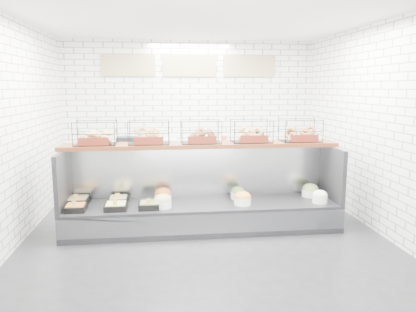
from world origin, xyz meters
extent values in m
plane|color=black|center=(0.00, 0.00, 0.00)|extent=(5.50, 5.50, 0.00)
cube|color=white|center=(0.00, 2.75, 1.50)|extent=(5.00, 0.02, 3.00)
cube|color=white|center=(-2.50, 0.00, 1.50)|extent=(0.02, 5.50, 3.00)
cube|color=white|center=(2.50, 0.00, 1.50)|extent=(0.02, 5.50, 3.00)
cube|color=white|center=(0.00, 0.00, 3.00)|extent=(5.00, 5.50, 0.02)
cube|color=tan|center=(-1.20, 2.72, 2.50)|extent=(1.05, 0.03, 0.42)
cube|color=tan|center=(0.00, 2.72, 2.50)|extent=(1.05, 0.03, 0.42)
cube|color=tan|center=(1.20, 2.72, 2.50)|extent=(1.05, 0.03, 0.42)
cube|color=black|center=(0.00, 0.30, 0.20)|extent=(4.00, 0.90, 0.40)
cube|color=#93969B|center=(0.00, -0.14, 0.22)|extent=(4.00, 0.03, 0.28)
cube|color=#93969B|center=(0.00, 0.71, 0.80)|extent=(4.00, 0.08, 0.80)
cube|color=black|center=(-1.97, 0.30, 0.80)|extent=(0.06, 0.90, 0.80)
cube|color=black|center=(1.97, 0.30, 0.80)|extent=(0.06, 0.90, 0.80)
cube|color=black|center=(-1.78, 0.09, 0.44)|extent=(0.27, 0.27, 0.08)
cube|color=#C9782A|center=(-1.78, 0.09, 0.48)|extent=(0.23, 0.23, 0.04)
cube|color=gold|center=(-1.78, 0.00, 0.53)|extent=(0.06, 0.01, 0.08)
cube|color=black|center=(-1.83, 0.47, 0.44)|extent=(0.32, 0.32, 0.08)
cube|color=tan|center=(-1.83, 0.47, 0.48)|extent=(0.27, 0.27, 0.04)
cube|color=gold|center=(-1.83, 0.36, 0.53)|extent=(0.06, 0.01, 0.08)
cube|color=black|center=(-1.23, 0.10, 0.44)|extent=(0.31, 0.31, 0.08)
cube|color=#EFE77A|center=(-1.23, 0.10, 0.48)|extent=(0.26, 0.26, 0.04)
cube|color=gold|center=(-1.23, -0.01, 0.53)|extent=(0.06, 0.01, 0.08)
cube|color=black|center=(-1.23, 0.44, 0.44)|extent=(0.28, 0.28, 0.08)
cube|color=#DBCB86|center=(-1.23, 0.44, 0.48)|extent=(0.24, 0.24, 0.04)
cube|color=gold|center=(-1.23, 0.34, 0.53)|extent=(0.06, 0.01, 0.08)
cube|color=black|center=(-0.78, 0.10, 0.44)|extent=(0.28, 0.28, 0.08)
cube|color=olive|center=(-0.78, 0.10, 0.48)|extent=(0.24, 0.24, 0.04)
cube|color=gold|center=(-0.78, 0.00, 0.53)|extent=(0.06, 0.01, 0.08)
cylinder|color=white|center=(-0.59, 0.12, 0.46)|extent=(0.25, 0.25, 0.11)
ellipsoid|color=tan|center=(-0.59, 0.12, 0.52)|extent=(0.25, 0.25, 0.17)
cylinder|color=white|center=(-0.58, 0.47, 0.46)|extent=(0.26, 0.26, 0.11)
ellipsoid|color=orange|center=(-0.58, 0.47, 0.52)|extent=(0.25, 0.25, 0.18)
cylinder|color=white|center=(0.56, 0.13, 0.46)|extent=(0.25, 0.25, 0.11)
ellipsoid|color=orange|center=(0.56, 0.13, 0.52)|extent=(0.24, 0.24, 0.17)
cylinder|color=white|center=(0.56, 0.45, 0.46)|extent=(0.22, 0.22, 0.11)
ellipsoid|color=#5D7E40|center=(0.56, 0.45, 0.52)|extent=(0.21, 0.21, 0.15)
cylinder|color=white|center=(1.72, 0.09, 0.46)|extent=(0.22, 0.22, 0.11)
ellipsoid|color=silver|center=(1.72, 0.09, 0.52)|extent=(0.22, 0.22, 0.15)
cylinder|color=white|center=(1.71, 0.45, 0.46)|extent=(0.26, 0.26, 0.11)
ellipsoid|color=#82994D|center=(1.71, 0.45, 0.52)|extent=(0.25, 0.25, 0.18)
cube|color=#49200F|center=(0.00, 0.52, 1.23)|extent=(4.10, 0.50, 0.06)
cube|color=black|center=(-1.53, 0.52, 1.43)|extent=(0.60, 0.38, 0.34)
cube|color=#5A1B10|center=(-1.53, 0.32, 1.33)|extent=(0.42, 0.02, 0.11)
cube|color=black|center=(-0.77, 0.52, 1.43)|extent=(0.60, 0.38, 0.34)
cube|color=#5A1B10|center=(-0.77, 0.32, 1.33)|extent=(0.42, 0.02, 0.11)
cube|color=black|center=(0.00, 0.52, 1.43)|extent=(0.60, 0.38, 0.34)
cube|color=#5A1B10|center=(0.00, 0.32, 1.33)|extent=(0.42, 0.02, 0.11)
cube|color=black|center=(0.77, 0.52, 1.43)|extent=(0.60, 0.38, 0.34)
cube|color=#5A1B10|center=(0.77, 0.32, 1.33)|extent=(0.42, 0.02, 0.11)
cube|color=black|center=(1.53, 0.52, 1.43)|extent=(0.60, 0.38, 0.34)
cube|color=#5A1B10|center=(1.53, 0.32, 1.33)|extent=(0.42, 0.02, 0.11)
cube|color=#93969B|center=(0.00, 2.43, 0.45)|extent=(4.00, 0.60, 0.90)
cube|color=black|center=(-1.23, 2.38, 1.02)|extent=(0.40, 0.30, 0.24)
cube|color=silver|center=(-0.46, 2.48, 0.99)|extent=(0.35, 0.28, 0.18)
cylinder|color=#D54635|center=(0.66, 2.45, 1.01)|extent=(0.09, 0.09, 0.22)
cube|color=black|center=(1.28, 2.47, 1.05)|extent=(0.30, 0.30, 0.30)
camera|label=1|loc=(-0.59, -5.45, 2.08)|focal=35.00mm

